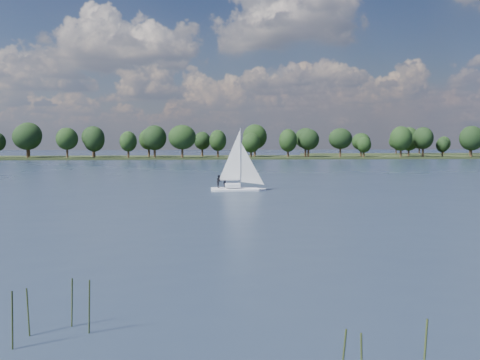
% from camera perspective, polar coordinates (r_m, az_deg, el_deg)
% --- Properties ---
extents(ground, '(700.00, 700.00, 0.00)m').
position_cam_1_polar(ground, '(126.38, -0.42, 0.78)').
color(ground, '#233342').
rests_on(ground, ground).
extents(far_shore, '(660.00, 40.00, 1.50)m').
position_cam_1_polar(far_shore, '(238.10, -2.47, 2.35)').
color(far_shore, black).
rests_on(far_shore, ground).
extents(sailboat, '(7.63, 2.72, 9.85)m').
position_cam_1_polar(sailboat, '(79.63, -0.50, 0.79)').
color(sailboat, white).
rests_on(sailboat, ground).
extents(treeline, '(562.59, 74.32, 17.38)m').
position_cam_1_polar(treeline, '(235.55, -8.72, 4.23)').
color(treeline, black).
rests_on(treeline, ground).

